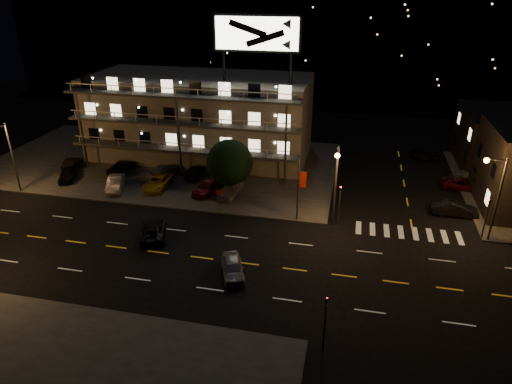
% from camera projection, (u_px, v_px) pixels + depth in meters
% --- Properties ---
extents(ground, '(140.00, 140.00, 0.00)m').
position_uv_depth(ground, '(224.00, 261.00, 38.53)').
color(ground, black).
rests_on(ground, ground).
extents(curb_nw, '(44.00, 24.00, 0.15)m').
position_uv_depth(curb_nw, '(163.00, 162.00, 58.91)').
color(curb_nw, '#31312F').
rests_on(curb_nw, ground).
extents(motel, '(28.00, 13.80, 18.10)m').
position_uv_depth(motel, '(200.00, 116.00, 59.31)').
color(motel, gray).
rests_on(motel, ground).
extents(hill_backdrop, '(120.00, 25.00, 24.00)m').
position_uv_depth(hill_backdrop, '(286.00, 31.00, 95.59)').
color(hill_backdrop, black).
rests_on(hill_backdrop, ground).
extents(streetlight_nw, '(0.44, 1.92, 8.00)m').
position_uv_depth(streetlight_nw, '(9.00, 151.00, 48.51)').
color(streetlight_nw, '#2D2D30').
rests_on(streetlight_nw, ground).
extents(streetlight_nc, '(0.44, 1.92, 8.00)m').
position_uv_depth(streetlight_nc, '(336.00, 179.00, 41.78)').
color(streetlight_nc, '#2D2D30').
rests_on(streetlight_nc, ground).
extents(streetlight_ne, '(1.92, 0.44, 8.00)m').
position_uv_depth(streetlight_ne, '(495.00, 191.00, 39.44)').
color(streetlight_ne, '#2D2D30').
rests_on(streetlight_ne, ground).
extents(signal_nw, '(0.20, 0.27, 4.60)m').
position_uv_depth(signal_nw, '(340.00, 200.00, 43.19)').
color(signal_nw, '#2D2D30').
rests_on(signal_nw, ground).
extents(signal_sw, '(0.20, 0.27, 4.60)m').
position_uv_depth(signal_sw, '(325.00, 319.00, 28.17)').
color(signal_sw, '#2D2D30').
rests_on(signal_sw, ground).
extents(signal_ne, '(0.27, 0.20, 4.60)m').
position_uv_depth(signal_ne, '(487.00, 214.00, 40.66)').
color(signal_ne, '#2D2D30').
rests_on(signal_ne, ground).
extents(banner_north, '(0.83, 0.16, 6.40)m').
position_uv_depth(banner_north, '(299.00, 189.00, 43.50)').
color(banner_north, '#2D2D30').
rests_on(banner_north, ground).
extents(stop_sign, '(0.91, 0.11, 2.61)m').
position_uv_depth(stop_sign, '(219.00, 196.00, 45.96)').
color(stop_sign, '#2D2D30').
rests_on(stop_sign, ground).
extents(tree, '(5.07, 4.88, 6.38)m').
position_uv_depth(tree, '(229.00, 164.00, 48.03)').
color(tree, black).
rests_on(tree, curb_nw).
extents(lot_car_0, '(2.92, 4.29, 1.35)m').
position_uv_depth(lot_car_0, '(67.00, 174.00, 53.35)').
color(lot_car_0, black).
rests_on(lot_car_0, curb_nw).
extents(lot_car_1, '(2.85, 4.68, 1.46)m').
position_uv_depth(lot_car_1, '(115.00, 183.00, 50.95)').
color(lot_car_1, gray).
rests_on(lot_car_1, curb_nw).
extents(lot_car_2, '(2.23, 4.81, 1.33)m').
position_uv_depth(lot_car_2, '(158.00, 182.00, 51.35)').
color(lot_car_2, '#C09812').
rests_on(lot_car_2, curb_nw).
extents(lot_car_3, '(3.32, 4.96, 1.34)m').
position_uv_depth(lot_car_3, '(208.00, 187.00, 50.16)').
color(lot_car_3, '#580C15').
rests_on(lot_car_3, curb_nw).
extents(lot_car_4, '(2.26, 4.42, 1.44)m').
position_uv_depth(lot_car_4, '(230.00, 190.00, 49.40)').
color(lot_car_4, gray).
rests_on(lot_car_4, curb_nw).
extents(lot_car_5, '(2.17, 4.06, 1.27)m').
position_uv_depth(lot_car_5, '(72.00, 163.00, 56.69)').
color(lot_car_5, black).
rests_on(lot_car_5, curb_nw).
extents(lot_car_6, '(2.46, 4.74, 1.28)m').
position_uv_depth(lot_car_6, '(121.00, 167.00, 55.67)').
color(lot_car_6, black).
rests_on(lot_car_6, curb_nw).
extents(lot_car_7, '(3.60, 4.97, 1.34)m').
position_uv_depth(lot_car_7, '(164.00, 171.00, 54.47)').
color(lot_car_7, gray).
rests_on(lot_car_7, curb_nw).
extents(lot_car_8, '(1.93, 4.19, 1.39)m').
position_uv_depth(lot_car_8, '(195.00, 171.00, 54.14)').
color(lot_car_8, black).
rests_on(lot_car_8, curb_nw).
extents(lot_car_9, '(2.20, 4.54, 1.43)m').
position_uv_depth(lot_car_9, '(232.00, 171.00, 54.18)').
color(lot_car_9, '#580C15').
rests_on(lot_car_9, curb_nw).
extents(side_car_0, '(4.46, 1.65, 1.46)m').
position_uv_depth(side_car_0, '(455.00, 209.00, 45.62)').
color(side_car_0, black).
rests_on(side_car_0, ground).
extents(side_car_1, '(4.70, 2.59, 1.25)m').
position_uv_depth(side_car_1, '(462.00, 184.00, 51.39)').
color(side_car_1, '#580C15').
rests_on(side_car_1, ground).
extents(side_car_2, '(4.40, 2.19, 1.23)m').
position_uv_depth(side_car_2, '(469.00, 176.00, 53.36)').
color(side_car_2, gray).
rests_on(side_car_2, ground).
extents(side_car_3, '(3.99, 2.65, 1.26)m').
position_uv_depth(side_car_3, '(425.00, 155.00, 59.79)').
color(side_car_3, black).
rests_on(side_car_3, ground).
extents(road_car_east, '(3.03, 4.43, 1.40)m').
position_uv_depth(road_car_east, '(233.00, 267.00, 36.40)').
color(road_car_east, gray).
rests_on(road_car_east, ground).
extents(road_car_west, '(3.65, 5.20, 1.32)m').
position_uv_depth(road_car_west, '(153.00, 231.00, 41.80)').
color(road_car_west, black).
rests_on(road_car_west, ground).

